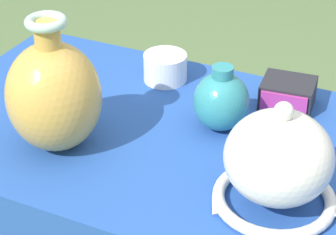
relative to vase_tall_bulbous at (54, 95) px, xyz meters
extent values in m
cylinder|color=#38383D|center=(-0.29, 0.39, -0.47)|extent=(0.04, 0.04, 0.65)
cube|color=#38383D|center=(0.28, 0.13, -0.14)|extent=(1.24, 0.60, 0.03)
cube|color=#234C9E|center=(0.28, 0.13, -0.12)|extent=(1.26, 0.62, 0.01)
ellipsoid|color=gold|center=(0.00, 0.00, 0.00)|extent=(0.18, 0.18, 0.22)
cylinder|color=gold|center=(0.00, 0.00, 0.13)|extent=(0.05, 0.05, 0.05)
torus|color=#A8CCB7|center=(0.00, 0.00, 0.15)|extent=(0.08, 0.08, 0.02)
torus|color=white|center=(0.44, 0.01, -0.10)|extent=(0.22, 0.22, 0.02)
ellipsoid|color=white|center=(0.44, 0.01, -0.02)|extent=(0.19, 0.19, 0.16)
sphere|color=white|center=(0.44, 0.01, 0.07)|extent=(0.03, 0.03, 0.03)
cone|color=white|center=(0.55, 0.01, -0.10)|extent=(0.01, 0.03, 0.03)
cone|color=white|center=(0.48, 0.11, -0.10)|extent=(0.04, 0.02, 0.03)
cone|color=white|center=(0.36, 0.07, -0.10)|extent=(0.03, 0.04, 0.03)
cone|color=white|center=(0.36, -0.06, -0.10)|extent=(0.03, 0.04, 0.03)
cube|color=#232328|center=(0.37, 0.34, -0.08)|extent=(0.12, 0.11, 0.06)
cube|color=#B23384|center=(0.37, 0.29, -0.08)|extent=(0.10, 0.02, 0.05)
ellipsoid|color=teal|center=(0.27, 0.20, -0.05)|extent=(0.12, 0.12, 0.12)
cylinder|color=teal|center=(0.27, 0.20, 0.02)|extent=(0.04, 0.04, 0.02)
cylinder|color=white|center=(0.08, 0.33, -0.08)|extent=(0.10, 0.10, 0.07)
camera|label=1|loc=(0.66, -0.89, 0.63)|focal=70.00mm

